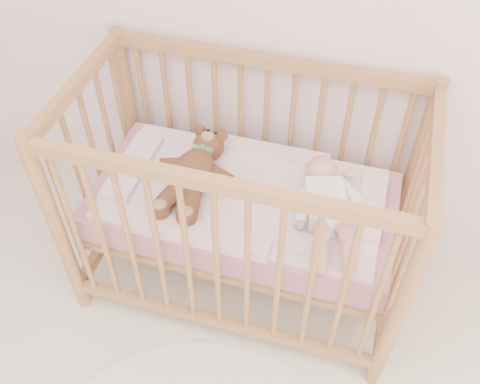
% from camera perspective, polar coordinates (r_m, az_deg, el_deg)
% --- Properties ---
extents(crib, '(1.36, 0.76, 1.00)m').
position_cam_1_polar(crib, '(2.19, 0.36, -1.26)').
color(crib, '#B17B4B').
rests_on(crib, floor).
extents(mattress, '(1.22, 0.62, 0.13)m').
position_cam_1_polar(mattress, '(2.20, 0.36, -1.52)').
color(mattress, '#C67B8A').
rests_on(mattress, crib).
extents(blanket, '(1.10, 0.58, 0.06)m').
position_cam_1_polar(blanket, '(2.15, 0.37, -0.18)').
color(blanket, pink).
rests_on(blanket, mattress).
extents(baby, '(0.42, 0.62, 0.14)m').
position_cam_1_polar(baby, '(2.04, 9.19, -1.00)').
color(baby, white).
rests_on(baby, blanket).
extents(teddy_bear, '(0.38, 0.53, 0.14)m').
position_cam_1_polar(teddy_bear, '(2.12, -5.06, 2.14)').
color(teddy_bear, brown).
rests_on(teddy_bear, blanket).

